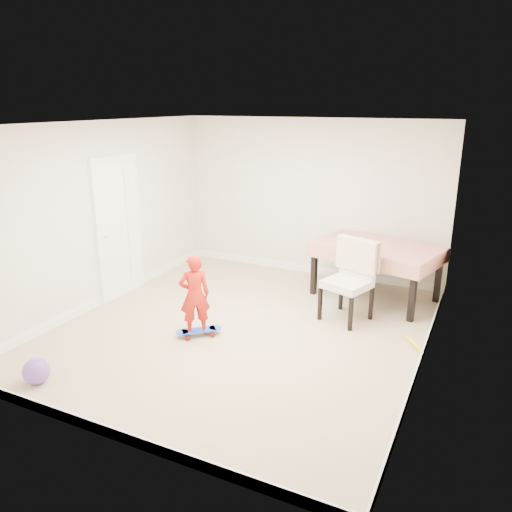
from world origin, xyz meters
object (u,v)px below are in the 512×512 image
at_px(dining_table, 375,271).
at_px(skateboard, 199,333).
at_px(balloon, 36,371).
at_px(child, 195,298).
at_px(dining_chair, 347,281).

height_order(dining_table, skateboard, dining_table).
bearing_deg(balloon, skateboard, 60.78).
distance_m(dining_table, skateboard, 2.84).
distance_m(skateboard, child, 0.48).
height_order(dining_chair, skateboard, dining_chair).
xyz_separation_m(skateboard, balloon, (-0.94, -1.69, 0.10)).
height_order(skateboard, balloon, balloon).
distance_m(skateboard, balloon, 1.93).
distance_m(dining_table, dining_chair, 0.98).
xyz_separation_m(skateboard, child, (-0.03, -0.02, 0.48)).
xyz_separation_m(dining_table, dining_chair, (-0.17, -0.96, 0.13)).
relative_size(dining_table, balloon, 6.30).
bearing_deg(child, balloon, 20.40).
distance_m(dining_chair, child, 2.04).
xyz_separation_m(child, balloon, (-0.91, -1.67, -0.38)).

